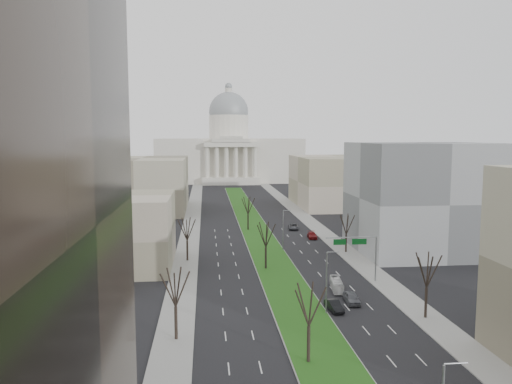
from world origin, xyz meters
TOP-DOWN VIEW (x-y plane):
  - ground at (0.00, 120.00)m, footprint 600.00×600.00m
  - median at (0.00, 118.99)m, footprint 8.00×222.03m
  - sidewalk_left at (-17.50, 95.00)m, footprint 5.00×330.00m
  - sidewalk_right at (17.50, 95.00)m, footprint 5.00×330.00m
  - capitol at (0.00, 269.59)m, footprint 80.00×46.00m
  - building_beige_left at (-33.00, 85.00)m, footprint 26.00×22.00m
  - building_grey_right at (34.00, 92.00)m, footprint 28.00×26.00m
  - building_far_left at (-35.00, 160.00)m, footprint 30.00×40.00m
  - building_far_right at (35.00, 165.00)m, footprint 30.00×40.00m
  - tree_left_mid at (-17.20, 48.00)m, footprint 5.40×5.40m
  - tree_left_far at (-17.20, 88.00)m, footprint 5.28×5.28m
  - tree_right_mid at (17.20, 52.00)m, footprint 5.52×5.52m
  - tree_right_far at (17.20, 92.00)m, footprint 5.04×5.04m
  - tree_median_a at (-2.00, 40.00)m, footprint 5.40×5.40m
  - tree_median_b at (-2.00, 80.00)m, footprint 5.40×5.40m
  - tree_median_c at (-2.00, 120.00)m, footprint 5.40×5.40m
  - streetlamp_median_b at (3.76, 55.00)m, footprint 1.90×0.20m
  - streetlamp_median_c at (3.76, 95.00)m, footprint 1.90×0.20m
  - mast_arm_signs at (13.49, 70.03)m, footprint 9.12×0.24m
  - car_grey_near at (8.73, 59.28)m, footprint 2.11×4.90m
  - car_black at (5.20, 56.36)m, footprint 2.16×4.75m
  - car_red at (13.07, 107.74)m, footprint 2.65×5.44m
  - car_grey_far at (10.48, 120.06)m, footprint 3.21×5.77m
  - box_van at (8.14, 65.88)m, footprint 2.48×6.90m

SIDE VIEW (x-z plane):
  - ground at x=0.00m, z-range 0.00..0.00m
  - sidewalk_left at x=-17.50m, z-range 0.00..0.15m
  - sidewalk_right at x=17.50m, z-range 0.00..0.15m
  - median at x=0.00m, z-range 0.00..0.20m
  - car_black at x=5.20m, z-range 0.00..1.51m
  - car_red at x=13.07m, z-range 0.00..1.53m
  - car_grey_far at x=10.48m, z-range 0.00..1.53m
  - car_grey_near at x=8.73m, z-range 0.00..1.65m
  - box_van at x=8.14m, z-range 0.00..1.88m
  - streetlamp_median_b at x=3.76m, z-range 0.23..9.39m
  - streetlamp_median_c at x=3.76m, z-range 0.23..9.39m
  - mast_arm_signs at x=13.49m, z-range 2.06..10.15m
  - tree_right_far at x=17.20m, z-range 1.99..11.07m
  - tree_left_far at x=-17.20m, z-range 2.09..11.59m
  - tree_left_mid at x=-17.20m, z-range 2.14..11.86m
  - tree_median_a at x=-2.00m, z-range 2.14..11.86m
  - tree_median_b at x=-2.00m, z-range 2.14..11.86m
  - tree_median_c at x=-2.00m, z-range 2.14..11.86m
  - building_beige_left at x=-33.00m, z-range 0.00..14.00m
  - tree_right_mid at x=17.20m, z-range 2.19..12.12m
  - building_far_left at x=-35.00m, z-range 0.00..18.00m
  - building_far_right at x=35.00m, z-range 0.00..18.00m
  - building_grey_right at x=34.00m, z-range 0.00..24.00m
  - capitol at x=0.00m, z-range -11.19..43.81m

